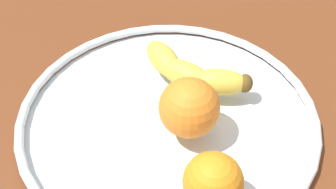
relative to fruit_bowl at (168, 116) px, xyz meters
The scene contains 5 objects.
ground_plane 2.92cm from the fruit_bowl, ahead, with size 163.16×163.16×4.00cm, color brown.
fruit_bowl is the anchor object (origin of this frame).
banana 6.95cm from the fruit_bowl, 76.86° to the left, with size 16.94×9.16×3.54cm.
orange_center 5.98cm from the fruit_bowl, 33.68° to the right, with size 7.36×7.36×7.36cm, color orange.
orange_front_left 14.49cm from the fruit_bowl, 54.55° to the right, with size 6.38×6.38×6.38cm, color orange.
Camera 1 is at (11.09, -38.79, 43.91)cm, focal length 48.49 mm.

